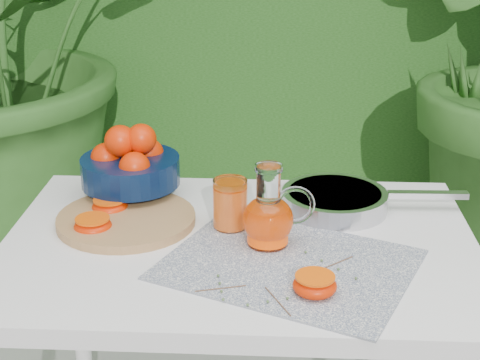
# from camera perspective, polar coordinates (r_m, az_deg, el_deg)

# --- Properties ---
(white_table) EXTENTS (1.00, 0.70, 0.75)m
(white_table) POSITION_cam_1_polar(r_m,az_deg,el_deg) (1.59, -0.04, -7.36)
(white_table) COLOR white
(white_table) RESTS_ON ground
(placemat) EXTENTS (0.57, 0.52, 0.00)m
(placemat) POSITION_cam_1_polar(r_m,az_deg,el_deg) (1.46, 3.78, -6.54)
(placemat) COLOR #0B1A3E
(placemat) RESTS_ON white_table
(cutting_board) EXTENTS (0.39, 0.39, 0.02)m
(cutting_board) POSITION_cam_1_polar(r_m,az_deg,el_deg) (1.65, -8.81, -3.03)
(cutting_board) COLOR #A9844C
(cutting_board) RESTS_ON white_table
(fruit_bowl) EXTENTS (0.30, 0.30, 0.18)m
(fruit_bowl) POSITION_cam_1_polar(r_m,az_deg,el_deg) (1.75, -8.53, 1.21)
(fruit_bowl) COLOR black
(fruit_bowl) RESTS_ON white_table
(juice_pitcher) EXTENTS (0.15, 0.12, 0.17)m
(juice_pitcher) POSITION_cam_1_polar(r_m,az_deg,el_deg) (1.51, 2.27, -2.92)
(juice_pitcher) COLOR white
(juice_pitcher) RESTS_ON white_table
(juice_tumbler) EXTENTS (0.10, 0.10, 0.11)m
(juice_tumbler) POSITION_cam_1_polar(r_m,az_deg,el_deg) (1.58, -0.76, -1.94)
(juice_tumbler) COLOR white
(juice_tumbler) RESTS_ON white_table
(saute_pan) EXTENTS (0.43, 0.25, 0.05)m
(saute_pan) POSITION_cam_1_polar(r_m,az_deg,el_deg) (1.70, 7.47, -1.51)
(saute_pan) COLOR #BCBCC1
(saute_pan) RESTS_ON white_table
(orange_halves) EXTENTS (0.57, 0.43, 0.04)m
(orange_halves) POSITION_cam_1_polar(r_m,az_deg,el_deg) (1.54, -5.92, -4.35)
(orange_halves) COLOR red
(orange_halves) RESTS_ON white_table
(thyme_sprigs) EXTENTS (0.30, 0.24, 0.01)m
(thyme_sprigs) POSITION_cam_1_polar(r_m,az_deg,el_deg) (1.38, 3.08, -8.01)
(thyme_sprigs) COLOR brown
(thyme_sprigs) RESTS_ON white_table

